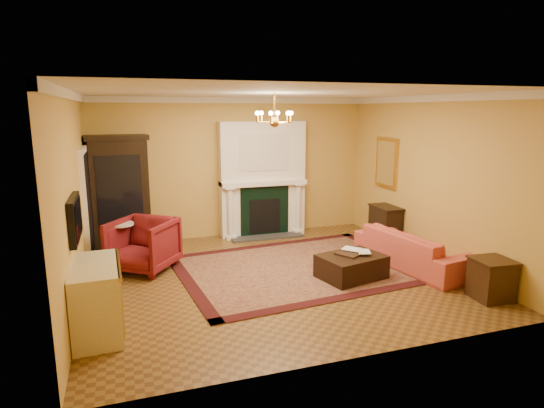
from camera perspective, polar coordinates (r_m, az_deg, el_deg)
name	(u,v)px	position (r m, az deg, el deg)	size (l,w,h in m)	color
floor	(274,276)	(7.75, 0.28, -9.04)	(6.00, 5.50, 0.02)	brown
ceiling	(274,92)	(7.26, 0.30, 13.86)	(6.00, 5.50, 0.02)	silver
wall_back	(234,168)	(9.98, -4.82, 4.55)	(6.00, 0.02, 3.00)	gold
wall_front	(358,230)	(4.88, 10.77, -3.18)	(6.00, 0.02, 3.00)	gold
wall_left	(73,199)	(7.01, -23.70, 0.55)	(0.02, 5.50, 3.00)	gold
wall_right	(430,179)	(8.79, 19.25, 2.96)	(0.02, 5.50, 3.00)	gold
fireplace	(263,182)	(10.00, -1.19, 2.83)	(1.90, 0.70, 2.50)	white
crown_molding	(257,98)	(8.17, -1.91, 13.12)	(6.00, 5.50, 0.12)	silver
doorway	(87,207)	(8.75, -22.17, -0.31)	(0.08, 1.05, 2.10)	white
tv_panel	(75,219)	(6.45, -23.48, -1.70)	(0.09, 0.95, 0.58)	black
gilt_mirror	(386,163)	(9.88, 14.17, 5.03)	(0.06, 0.76, 1.05)	gold
chandelier	(274,118)	(7.25, 0.30, 10.69)	(0.63, 0.55, 0.53)	#BF8B34
oriental_rug	(298,267)	(8.12, 3.34, -7.95)	(4.10, 3.08, 0.02)	#430E15
china_cabinet	(120,195)	(9.50, -18.53, 1.08)	(1.08, 0.49, 2.17)	black
wingback_armchair	(143,242)	(8.17, -15.89, -4.65)	(0.97, 0.91, 1.00)	maroon
pedestal_table	(122,242)	(8.47, -18.31, -4.50)	(0.44, 0.44, 0.79)	black
commode	(96,299)	(6.15, -21.18, -11.00)	(0.56, 1.19, 0.89)	beige
coral_sofa	(413,243)	(8.42, 17.30, -4.70)	(2.23, 0.65, 0.87)	#BD4F3C
end_table	(491,280)	(7.48, 25.83, -8.60)	(0.50, 0.50, 0.58)	#311E0D
console_table	(385,226)	(9.70, 14.00, -2.68)	(0.39, 0.69, 0.77)	black
leather_ottoman	(351,266)	(7.68, 9.92, -7.71)	(1.02, 0.74, 0.38)	black
ottoman_tray	(351,253)	(7.70, 9.91, -6.05)	(0.48, 0.37, 0.03)	black
book_a	(350,243)	(7.65, 9.72, -4.86)	(0.23, 0.03, 0.30)	gray
book_b	(358,244)	(7.65, 10.78, -5.01)	(0.20, 0.02, 0.27)	gray
topiary_left	(228,172)	(9.72, -5.56, 4.07)	(0.15, 0.15, 0.41)	tan
topiary_right	(289,168)	(10.12, 2.11, 4.52)	(0.16, 0.16, 0.44)	tan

